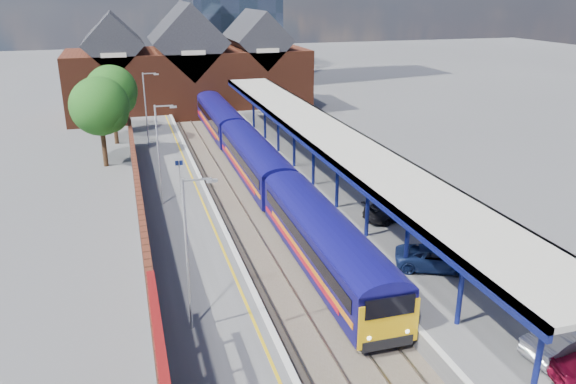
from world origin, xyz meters
The scene contains 21 objects.
ground centered at (0.00, 30.00, 0.00)m, with size 240.00×240.00×0.00m, color #5B5B5E.
ballast_bed centered at (0.00, 20.00, 0.03)m, with size 6.00×76.00×0.06m, color #473D33.
rails centered at (0.00, 20.00, 0.12)m, with size 4.51×76.00×0.14m.
left_platform centered at (-5.50, 20.00, 0.50)m, with size 5.00×76.00×1.00m, color #565659.
right_platform centered at (6.00, 20.00, 0.50)m, with size 6.00×76.00×1.00m, color #565659.
coping_left centered at (-3.15, 20.00, 1.02)m, with size 0.30×76.00×0.05m, color silver.
coping_right centered at (3.15, 20.00, 1.02)m, with size 0.30×76.00×0.05m, color silver.
yellow_line centered at (-3.75, 20.00, 1.01)m, with size 0.14×76.00×0.01m, color yellow.
train centered at (1.49, 35.65, 2.12)m, with size 2.90×65.91×3.45m.
canopy centered at (5.48, 21.95, 5.25)m, with size 4.50×52.00×4.48m.
lamp_post_b centered at (-6.36, 6.00, 4.99)m, with size 1.48×0.18×7.00m.
lamp_post_c centered at (-6.36, 22.00, 4.99)m, with size 1.48×0.18×7.00m.
lamp_post_d centered at (-6.36, 38.00, 4.99)m, with size 1.48×0.18×7.00m.
platform_sign centered at (-5.00, 24.00, 2.69)m, with size 0.55×0.08×2.50m.
brick_wall centered at (-8.10, 13.54, 2.45)m, with size 0.35×50.00×3.86m.
station_building centered at (0.00, 58.00, 5.45)m, with size 30.00×12.12×13.78m.
tree_near centered at (-10.35, 35.91, 5.35)m, with size 5.20×5.20×8.10m.
tree_far centered at (-9.35, 43.91, 5.35)m, with size 5.20×5.20×8.10m.
parked_car_silver centered at (8.12, -0.39, 1.71)m, with size 1.50×4.30×1.42m, color silver.
parked_car_dark centered at (8.01, 14.94, 1.67)m, with size 1.88×4.62×1.34m, color black.
parked_car_blue centered at (6.89, 7.96, 1.62)m, with size 2.07×4.48×1.25m, color navy.
Camera 1 is at (-8.48, -15.70, 15.15)m, focal length 35.00 mm.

